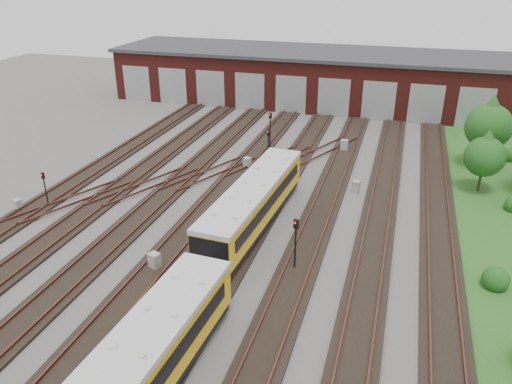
# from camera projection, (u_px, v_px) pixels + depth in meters

# --- Properties ---
(ground) EXTENTS (120.00, 120.00, 0.00)m
(ground) POSITION_uv_depth(u_px,v_px,m) (189.00, 273.00, 28.86)
(ground) COLOR #494644
(ground) RESTS_ON ground
(track_network) EXTENTS (30.40, 70.00, 0.33)m
(track_network) POSITION_uv_depth(u_px,v_px,m) (190.00, 266.00, 29.37)
(track_network) COLOR black
(track_network) RESTS_ON ground
(maintenance_shed) EXTENTS (51.00, 12.50, 6.35)m
(maintenance_shed) POSITION_uv_depth(u_px,v_px,m) (318.00, 77.00, 62.17)
(maintenance_shed) COLOR #581B16
(maintenance_shed) RESTS_ON ground
(metro_train) EXTENTS (3.33, 46.06, 2.88)m
(metro_train) POSITION_uv_depth(u_px,v_px,m) (131.00, 380.00, 19.17)
(metro_train) COLOR black
(metro_train) RESTS_ON ground
(signal_mast_0) EXTENTS (0.27, 0.25, 2.74)m
(signal_mast_0) POSITION_uv_depth(u_px,v_px,m) (45.00, 185.00, 35.81)
(signal_mast_0) COLOR black
(signal_mast_0) RESTS_ON ground
(signal_mast_1) EXTENTS (0.31, 0.30, 3.51)m
(signal_mast_1) POSITION_uv_depth(u_px,v_px,m) (268.00, 144.00, 42.41)
(signal_mast_1) COLOR black
(signal_mast_1) RESTS_ON ground
(signal_mast_2) EXTENTS (0.30, 0.28, 3.61)m
(signal_mast_2) POSITION_uv_depth(u_px,v_px,m) (270.00, 126.00, 46.70)
(signal_mast_2) COLOR black
(signal_mast_2) RESTS_ON ground
(signal_mast_3) EXTENTS (0.32, 0.31, 3.32)m
(signal_mast_3) POSITION_uv_depth(u_px,v_px,m) (296.00, 238.00, 28.29)
(signal_mast_3) COLOR black
(signal_mast_3) RESTS_ON ground
(relay_cabinet_0) EXTENTS (0.65, 0.59, 0.88)m
(relay_cabinet_0) POSITION_uv_depth(u_px,v_px,m) (18.00, 205.00, 35.88)
(relay_cabinet_0) COLOR #989B9C
(relay_cabinet_0) RESTS_ON ground
(relay_cabinet_1) EXTENTS (0.69, 0.63, 0.97)m
(relay_cabinet_1) POSITION_uv_depth(u_px,v_px,m) (247.00, 163.00, 43.19)
(relay_cabinet_1) COLOR #989B9C
(relay_cabinet_1) RESTS_ON ground
(relay_cabinet_2) EXTENTS (0.79, 0.73, 1.07)m
(relay_cabinet_2) POSITION_uv_depth(u_px,v_px,m) (155.00, 261.00, 29.00)
(relay_cabinet_2) COLOR #989B9C
(relay_cabinet_2) RESTS_ON ground
(relay_cabinet_3) EXTENTS (0.69, 0.58, 1.12)m
(relay_cabinet_3) POSITION_uv_depth(u_px,v_px,m) (344.00, 146.00, 47.00)
(relay_cabinet_3) COLOR #989B9C
(relay_cabinet_3) RESTS_ON ground
(relay_cabinet_4) EXTENTS (0.67, 0.60, 0.95)m
(relay_cabinet_4) POSITION_uv_depth(u_px,v_px,m) (356.00, 187.00, 38.70)
(relay_cabinet_4) COLOR #989B9C
(relay_cabinet_4) RESTS_ON ground
(tree_0) EXTENTS (3.87, 3.87, 6.42)m
(tree_0) POSITION_uv_depth(u_px,v_px,m) (490.00, 121.00, 41.92)
(tree_0) COLOR #352218
(tree_0) RESTS_ON ground
(tree_1) EXTENTS (3.06, 3.06, 5.07)m
(tree_1) POSITION_uv_depth(u_px,v_px,m) (486.00, 152.00, 37.70)
(tree_1) COLOR #352218
(tree_1) RESTS_ON ground
(bush_0) EXTENTS (1.47, 1.47, 1.47)m
(bush_0) POSITION_uv_depth(u_px,v_px,m) (496.00, 276.00, 27.30)
(bush_0) COLOR #1B4814
(bush_0) RESTS_ON ground
(bush_2) EXTENTS (1.41, 1.41, 1.41)m
(bush_2) POSITION_uv_depth(u_px,v_px,m) (511.00, 153.00, 44.71)
(bush_2) COLOR #1B4814
(bush_2) RESTS_ON ground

